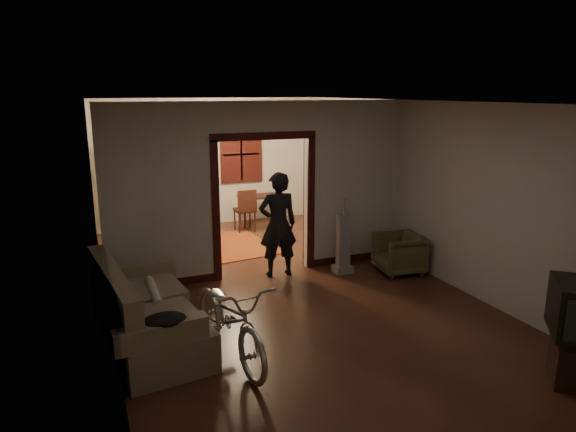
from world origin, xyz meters
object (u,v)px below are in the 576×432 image
armchair (399,254)px  sofa (149,304)px  bicycle (230,318)px  locker (157,188)px  person (278,224)px  desk (259,210)px

armchair → sofa: bearing=-69.9°
bicycle → armchair: bearing=18.7°
locker → sofa: bearing=-97.3°
person → locker: 3.63m
bicycle → person: 2.76m
locker → desk: size_ratio=2.18×
armchair → person: bearing=-101.6°
sofa → bicycle: bearing=-49.1°
person → locker: bearing=-62.2°
desk → armchair: bearing=-64.8°
bicycle → desk: 5.95m
bicycle → person: bearing=49.9°
locker → bicycle: bearing=-88.2°
desk → person: bearing=-94.7°
bicycle → locker: locker is taller
bicycle → desk: (2.26, 5.50, -0.15)m
person → sofa: bearing=40.3°
sofa → bicycle: 1.06m
sofa → locker: (0.86, 4.95, 0.49)m
armchair → locker: 5.22m
sofa → desk: sofa is taller
armchair → desk: desk is taller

